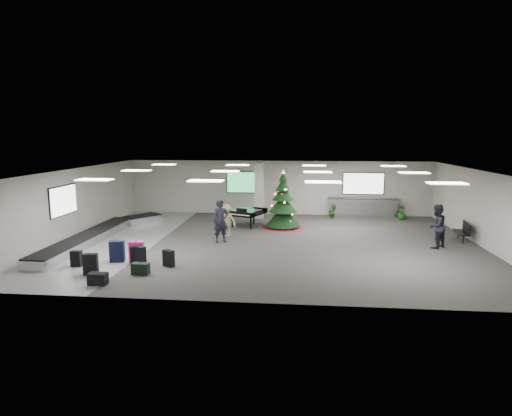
# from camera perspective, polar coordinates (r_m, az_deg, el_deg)

# --- Properties ---
(ground) EXTENTS (18.00, 18.00, 0.00)m
(ground) POSITION_cam_1_polar(r_m,az_deg,el_deg) (19.04, 1.95, -4.59)
(ground) COLOR #32312E
(ground) RESTS_ON ground
(room_envelope) EXTENTS (18.02, 14.02, 3.21)m
(room_envelope) POSITION_cam_1_polar(r_m,az_deg,el_deg) (19.29, 0.98, 2.65)
(room_envelope) COLOR #ABA79C
(room_envelope) RESTS_ON ground
(baggage_carousel) EXTENTS (2.28, 9.71, 0.43)m
(baggage_carousel) POSITION_cam_1_polar(r_m,az_deg,el_deg) (20.90, -20.09, -3.30)
(baggage_carousel) COLOR silver
(baggage_carousel) RESTS_ON ground
(service_counter) EXTENTS (4.05, 0.65, 1.08)m
(service_counter) POSITION_cam_1_polar(r_m,az_deg,el_deg) (25.70, 14.10, 0.10)
(service_counter) COLOR silver
(service_counter) RESTS_ON ground
(suitcase_0) EXTENTS (0.50, 0.34, 0.74)m
(suitcase_0) POSITION_cam_1_polar(r_m,az_deg,el_deg) (15.70, -21.19, -6.99)
(suitcase_0) COLOR black
(suitcase_0) RESTS_ON ground
(suitcase_1) EXTENTS (0.50, 0.44, 0.71)m
(suitcase_1) POSITION_cam_1_polar(r_m,az_deg,el_deg) (16.31, -15.20, -6.11)
(suitcase_1) COLOR black
(suitcase_1) RESTS_ON ground
(pink_suitcase) EXTENTS (0.57, 0.38, 0.84)m
(pink_suitcase) POSITION_cam_1_polar(r_m,az_deg,el_deg) (16.55, -15.64, -5.68)
(pink_suitcase) COLOR #DB1C81
(pink_suitcase) RESTS_ON ground
(suitcase_3) EXTENTS (0.48, 0.32, 0.69)m
(suitcase_3) POSITION_cam_1_polar(r_m,az_deg,el_deg) (16.44, -15.57, -6.04)
(suitcase_3) COLOR black
(suitcase_3) RESTS_ON ground
(navy_suitcase) EXTENTS (0.57, 0.40, 0.83)m
(navy_suitcase) POSITION_cam_1_polar(r_m,az_deg,el_deg) (16.89, -18.04, -5.51)
(navy_suitcase) COLOR black
(navy_suitcase) RESTS_ON ground
(suitcase_5) EXTENTS (0.40, 0.24, 0.60)m
(suitcase_5) POSITION_cam_1_polar(r_m,az_deg,el_deg) (16.83, -22.82, -6.24)
(suitcase_5) COLOR black
(suitcase_5) RESTS_ON ground
(green_duffel) EXTENTS (0.60, 0.33, 0.41)m
(green_duffel) POSITION_cam_1_polar(r_m,az_deg,el_deg) (15.24, -15.14, -7.81)
(green_duffel) COLOR black
(green_duffel) RESTS_ON ground
(suitcase_7) EXTENTS (0.47, 0.40, 0.63)m
(suitcase_7) POSITION_cam_1_polar(r_m,az_deg,el_deg) (15.86, -11.58, -6.57)
(suitcase_7) COLOR black
(suitcase_7) RESTS_ON ground
(black_duffel) EXTENTS (0.59, 0.33, 0.40)m
(black_duffel) POSITION_cam_1_polar(r_m,az_deg,el_deg) (14.63, -20.33, -8.84)
(black_duffel) COLOR black
(black_duffel) RESTS_ON ground
(christmas_tree) EXTENTS (2.09, 2.09, 2.98)m
(christmas_tree) POSITION_cam_1_polar(r_m,az_deg,el_deg) (21.86, 3.60, -0.01)
(christmas_tree) COLOR #690D09
(christmas_tree) RESTS_ON ground
(grand_piano) EXTENTS (1.96, 2.18, 1.02)m
(grand_piano) POSITION_cam_1_polar(r_m,az_deg,el_deg) (22.32, -1.17, -0.56)
(grand_piano) COLOR black
(grand_piano) RESTS_ON ground
(bench) EXTENTS (0.66, 1.41, 0.86)m
(bench) POSITION_cam_1_polar(r_m,az_deg,el_deg) (21.31, 25.91, -2.69)
(bench) COLOR black
(bench) RESTS_ON ground
(traveler_a) EXTENTS (0.83, 0.73, 1.92)m
(traveler_a) POSITION_cam_1_polar(r_m,az_deg,el_deg) (18.89, -4.71, -1.75)
(traveler_a) COLOR black
(traveler_a) RESTS_ON ground
(traveler_b) EXTENTS (1.13, 0.92, 1.52)m
(traveler_b) POSITION_cam_1_polar(r_m,az_deg,el_deg) (20.01, -3.91, -1.67)
(traveler_b) COLOR #958B5C
(traveler_b) RESTS_ON ground
(traveler_bench) EXTENTS (1.15, 1.12, 1.86)m
(traveler_bench) POSITION_cam_1_polar(r_m,az_deg,el_deg) (19.43, 22.92, -2.26)
(traveler_bench) COLOR black
(traveler_bench) RESTS_ON ground
(potted_plant_left) EXTENTS (0.49, 0.45, 0.73)m
(potted_plant_left) POSITION_cam_1_polar(r_m,az_deg,el_deg) (24.82, 10.22, -0.52)
(potted_plant_left) COLOR #174014
(potted_plant_left) RESTS_ON ground
(potted_plant_right) EXTENTS (0.64, 0.64, 0.83)m
(potted_plant_right) POSITION_cam_1_polar(r_m,az_deg,el_deg) (25.41, 18.86, -0.54)
(potted_plant_right) COLOR #174014
(potted_plant_right) RESTS_ON ground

